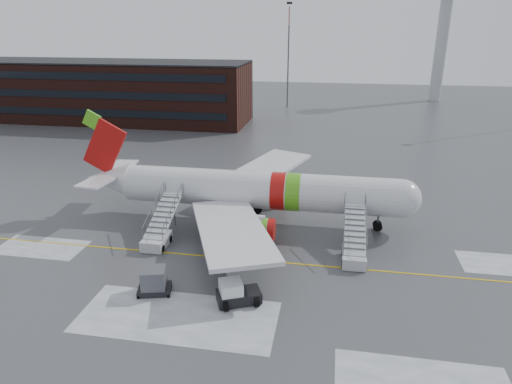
% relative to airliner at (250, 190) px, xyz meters
% --- Properties ---
extents(ground, '(260.00, 260.00, 0.00)m').
position_rel_airliner_xyz_m(ground, '(4.04, -7.36, -3.42)').
color(ground, '#494C4F').
rests_on(ground, ground).
extents(airliner, '(35.03, 32.97, 11.18)m').
position_rel_airliner_xyz_m(airliner, '(0.00, 0.00, 0.00)').
color(airliner, silver).
rests_on(airliner, ground).
extents(airstair_fwd, '(2.05, 7.70, 3.48)m').
position_rel_airliner_xyz_m(airstair_fwd, '(10.45, -6.54, -2.35)').
color(airstair_fwd, '#B8BBC0').
rests_on(airstair_fwd, ground).
extents(airstair_aft, '(2.05, 7.70, 3.48)m').
position_rel_airliner_xyz_m(airstair_aft, '(-7.47, -6.54, -2.35)').
color(airstair_aft, silver).
rests_on(airstair_aft, ground).
extents(pushback_tug, '(3.62, 3.25, 1.83)m').
position_rel_airliner_xyz_m(pushback_tug, '(1.74, -14.95, -2.61)').
color(pushback_tug, black).
rests_on(pushback_tug, ground).
extents(uld_container, '(2.84, 2.35, 2.02)m').
position_rel_airliner_xyz_m(uld_container, '(-4.73, -14.66, -2.47)').
color(uld_container, black).
rests_on(uld_container, ground).
extents(terminal_building, '(62.00, 16.11, 12.30)m').
position_rel_airliner_xyz_m(terminal_building, '(-40.96, 47.62, 2.78)').
color(terminal_building, '#3F1E16').
rests_on(terminal_building, ground).
extents(control_tower, '(6.40, 6.40, 30.00)m').
position_rel_airliner_xyz_m(control_tower, '(34.04, 87.64, 15.33)').
color(control_tower, '#B2B5BA').
rests_on(control_tower, ground).
extents(light_mast_far_n, '(1.20, 1.20, 24.25)m').
position_rel_airliner_xyz_m(light_mast_far_n, '(-3.96, 70.64, 10.42)').
color(light_mast_far_n, '#595B60').
rests_on(light_mast_far_n, ground).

